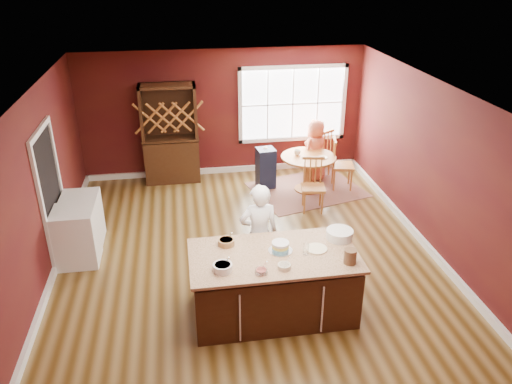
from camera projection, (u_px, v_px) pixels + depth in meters
room_shell at (246, 180)px, 7.49m from camera, size 7.00×7.00×7.00m
window at (293, 104)px, 10.72m from camera, size 2.36×0.10×1.66m
doorway at (52, 196)px, 7.74m from camera, size 0.08×1.26×2.13m
kitchen_island at (273, 285)px, 6.64m from camera, size 2.19×1.15×0.92m
dining_table at (308, 166)px, 10.10m from camera, size 1.11×1.11×0.75m
baker at (259, 234)px, 7.17m from camera, size 0.59×0.40×1.57m
layer_cake at (280, 247)px, 6.48m from camera, size 0.32×0.32×0.13m
bowl_blue at (223, 267)px, 6.09m from camera, size 0.24×0.24×0.09m
bowl_yellow at (226, 242)px, 6.63m from camera, size 0.22×0.22×0.08m
bowl_pink at (261, 271)px, 6.04m from camera, size 0.16×0.16×0.06m
bowl_olive at (284, 266)px, 6.14m from camera, size 0.16×0.16×0.06m
drinking_glass at (306, 249)px, 6.40m from camera, size 0.08×0.08×0.16m
dinner_plate at (316, 249)px, 6.54m from camera, size 0.28×0.28×0.02m
white_tub at (340, 234)px, 6.77m from camera, size 0.37×0.37×0.13m
stoneware_crock at (350, 256)px, 6.22m from camera, size 0.16×0.16×0.19m
rug at (307, 190)px, 10.32m from camera, size 2.49×2.14×0.01m
chair_east at (343, 164)px, 10.20m from camera, size 0.52×0.53×1.08m
chair_south at (313, 185)px, 9.30m from camera, size 0.50×0.48×1.03m
chair_north at (318, 152)px, 10.79m from camera, size 0.62×0.61×1.08m
seated_woman at (315, 151)px, 10.51m from camera, size 0.78×0.73×1.34m
high_chair at (266, 167)px, 10.28m from camera, size 0.40×0.40×0.88m
toddler at (269, 149)px, 10.18m from camera, size 0.18×0.14×0.26m
table_plate at (323, 157)px, 9.92m from camera, size 0.20×0.20×0.01m
table_cup at (297, 152)px, 10.05m from camera, size 0.16×0.16×0.10m
hutch at (170, 134)px, 10.32m from camera, size 1.14×0.47×2.08m
washer at (76, 237)px, 7.75m from camera, size 0.62×0.60×0.91m
dryer at (83, 218)px, 8.33m from camera, size 0.59×0.58×0.86m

